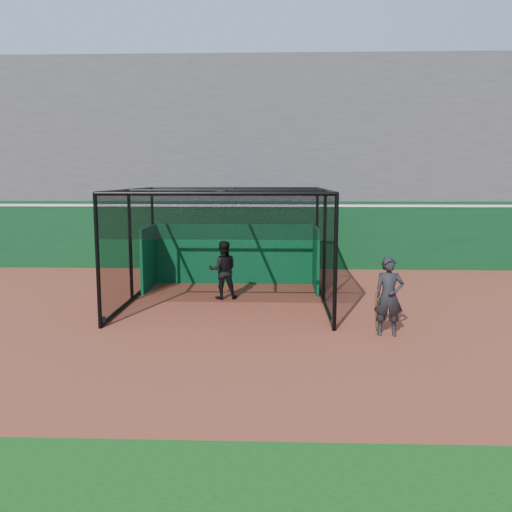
{
  "coord_description": "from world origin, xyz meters",
  "views": [
    {
      "loc": [
        0.56,
        -11.53,
        3.37
      ],
      "look_at": [
        0.07,
        2.0,
        1.4
      ],
      "focal_mm": 38.0,
      "sensor_mm": 36.0,
      "label": 1
    }
  ],
  "objects": [
    {
      "name": "on_deck_player",
      "position": [
        2.99,
        -0.12,
        0.85
      ],
      "size": [
        0.64,
        0.44,
        1.7
      ],
      "color": "black",
      "rests_on": "ground"
    },
    {
      "name": "ground",
      "position": [
        0.0,
        0.0,
        0.0
      ],
      "size": [
        120.0,
        120.0,
        0.0
      ],
      "primitive_type": "plane",
      "color": "brown",
      "rests_on": "ground"
    },
    {
      "name": "grandstand",
      "position": [
        0.0,
        12.27,
        4.48
      ],
      "size": [
        50.0,
        7.85,
        8.95
      ],
      "color": "#4C4C4F",
      "rests_on": "ground"
    },
    {
      "name": "outfield_wall",
      "position": [
        0.0,
        8.5,
        1.29
      ],
      "size": [
        50.0,
        0.5,
        2.5
      ],
      "color": "#0A3818",
      "rests_on": "ground"
    },
    {
      "name": "batter",
      "position": [
        -0.9,
        3.31,
        0.81
      ],
      "size": [
        0.88,
        0.74,
        1.63
      ],
      "primitive_type": "imported",
      "rotation": [
        0.0,
        0.0,
        3.31
      ],
      "color": "black",
      "rests_on": "ground"
    },
    {
      "name": "batting_cage",
      "position": [
        -0.75,
        2.91,
        1.51
      ],
      "size": [
        5.34,
        5.54,
        3.02
      ],
      "color": "black",
      "rests_on": "ground"
    }
  ]
}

